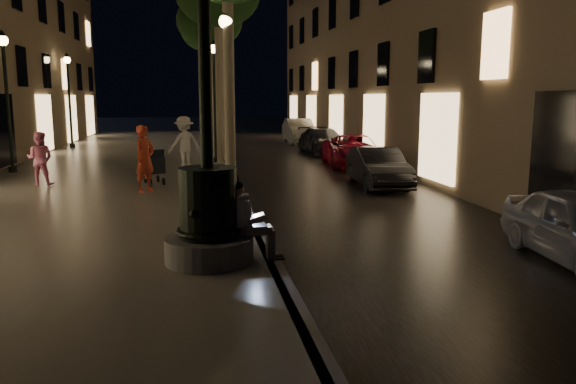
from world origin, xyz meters
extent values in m
plane|color=black|center=(0.00, 15.00, 0.00)|extent=(120.00, 120.00, 0.00)
cube|color=black|center=(3.00, 15.00, 0.01)|extent=(6.00, 45.00, 0.02)
cube|color=slate|center=(-4.00, 15.00, 0.10)|extent=(8.00, 45.00, 0.20)
cube|color=#59595B|center=(0.00, 15.00, 0.10)|extent=(0.25, 45.00, 0.20)
cylinder|color=#59595B|center=(-1.00, 2.00, 0.40)|extent=(1.40, 1.40, 0.40)
cylinder|color=black|center=(-1.00, 2.00, 1.15)|extent=(0.90, 0.90, 1.10)
torus|color=black|center=(-1.00, 2.00, 0.70)|extent=(1.04, 1.04, 0.10)
torus|color=black|center=(-1.00, 2.00, 1.55)|extent=(0.89, 0.89, 0.09)
cylinder|color=black|center=(-1.00, 2.00, 3.30)|extent=(0.20, 0.20, 3.20)
cube|color=tan|center=(-0.45, 2.00, 0.68)|extent=(0.33, 0.22, 0.17)
cube|color=white|center=(-0.51, 2.00, 1.00)|extent=(0.42, 0.24, 0.53)
sphere|color=tan|center=(-0.53, 2.00, 1.34)|extent=(0.20, 0.20, 0.20)
sphere|color=black|center=(-0.54, 2.00, 1.38)|extent=(0.20, 0.20, 0.20)
cube|color=tan|center=(-0.23, 1.92, 0.68)|extent=(0.43, 0.12, 0.13)
cube|color=tan|center=(-0.23, 2.08, 0.68)|extent=(0.43, 0.12, 0.13)
cube|color=tan|center=(-0.02, 1.92, 0.44)|extent=(0.12, 0.11, 0.48)
cube|color=tan|center=(-0.02, 2.08, 0.44)|extent=(0.12, 0.11, 0.48)
cube|color=black|center=(0.07, 1.92, 0.21)|extent=(0.24, 0.09, 0.03)
cube|color=black|center=(0.07, 2.08, 0.21)|extent=(0.24, 0.09, 0.03)
cube|color=black|center=(-0.21, 2.00, 0.76)|extent=(0.22, 0.31, 0.02)
cube|color=black|center=(-0.36, 2.00, 0.86)|extent=(0.08, 0.31, 0.20)
cube|color=#A2AEE8|center=(-0.34, 2.00, 0.86)|extent=(0.06, 0.28, 0.17)
cylinder|color=#6B604C|center=(-0.25, 8.00, 2.70)|extent=(0.28, 0.28, 5.00)
cylinder|color=#6B604C|center=(-0.20, 14.00, 2.75)|extent=(0.28, 0.28, 5.10)
cylinder|color=#6B604C|center=(-0.30, 20.00, 2.65)|extent=(0.28, 0.28, 4.90)
ellipsoid|color=black|center=(-0.30, 20.00, 6.20)|extent=(3.00, 3.00, 2.40)
cylinder|color=#6B604C|center=(-0.22, 26.00, 2.80)|extent=(0.28, 0.28, 5.20)
ellipsoid|color=black|center=(-0.22, 26.00, 6.50)|extent=(3.00, 3.00, 2.40)
cylinder|color=black|center=(-0.30, 8.00, 0.30)|extent=(0.28, 0.28, 0.20)
cylinder|color=black|center=(-0.30, 8.00, 2.40)|extent=(0.12, 0.12, 4.40)
sphere|color=#FFD88C|center=(-0.30, 8.00, 4.65)|extent=(0.36, 0.36, 0.36)
cone|color=black|center=(-0.30, 8.00, 4.90)|extent=(0.30, 0.30, 0.22)
cylinder|color=black|center=(-0.30, 16.00, 0.30)|extent=(0.28, 0.28, 0.20)
cylinder|color=black|center=(-0.30, 16.00, 2.40)|extent=(0.12, 0.12, 4.40)
sphere|color=#FFD88C|center=(-0.30, 16.00, 4.65)|extent=(0.36, 0.36, 0.36)
cone|color=black|center=(-0.30, 16.00, 4.90)|extent=(0.30, 0.30, 0.22)
cylinder|color=black|center=(-0.30, 24.00, 0.30)|extent=(0.28, 0.28, 0.20)
cylinder|color=black|center=(-0.30, 24.00, 2.40)|extent=(0.12, 0.12, 4.40)
sphere|color=#FFD88C|center=(-0.30, 24.00, 4.65)|extent=(0.36, 0.36, 0.36)
cone|color=black|center=(-0.30, 24.00, 4.90)|extent=(0.30, 0.30, 0.22)
cylinder|color=black|center=(-0.30, 32.00, 0.30)|extent=(0.28, 0.28, 0.20)
cylinder|color=black|center=(-0.30, 32.00, 2.40)|extent=(0.12, 0.12, 4.40)
sphere|color=#FFD88C|center=(-0.30, 32.00, 4.65)|extent=(0.36, 0.36, 0.36)
cone|color=black|center=(-0.30, 32.00, 4.90)|extent=(0.30, 0.30, 0.22)
cylinder|color=black|center=(-7.40, 14.00, 0.30)|extent=(0.28, 0.28, 0.20)
cylinder|color=black|center=(-7.40, 14.00, 2.40)|extent=(0.12, 0.12, 4.40)
sphere|color=#FFD88C|center=(-7.40, 14.00, 4.65)|extent=(0.36, 0.36, 0.36)
cone|color=black|center=(-7.40, 14.00, 4.90)|extent=(0.30, 0.30, 0.22)
cylinder|color=black|center=(-7.40, 24.00, 0.30)|extent=(0.28, 0.28, 0.20)
cylinder|color=black|center=(-7.40, 24.00, 2.40)|extent=(0.12, 0.12, 4.40)
sphere|color=#FFD88C|center=(-7.40, 24.00, 4.65)|extent=(0.36, 0.36, 0.36)
cone|color=black|center=(-7.40, 24.00, 4.90)|extent=(0.30, 0.30, 0.22)
cube|color=black|center=(-2.38, 10.39, 0.79)|extent=(0.71, 0.92, 0.48)
cube|color=black|center=(-2.26, 10.04, 1.12)|extent=(0.47, 0.31, 0.32)
cylinder|color=black|center=(-2.46, 10.03, 0.31)|extent=(0.11, 0.22, 0.22)
cylinder|color=black|center=(-2.09, 10.15, 0.31)|extent=(0.11, 0.22, 0.22)
cylinder|color=black|center=(-2.66, 10.64, 0.31)|extent=(0.11, 0.22, 0.22)
cylinder|color=black|center=(-2.29, 10.76, 0.31)|extent=(0.11, 0.22, 0.22)
cylinder|color=black|center=(-2.51, 10.80, 1.22)|extent=(0.18, 0.47, 0.30)
imported|color=black|center=(4.46, 9.91, 0.61)|extent=(1.53, 3.79, 1.22)
imported|color=maroon|center=(5.20, 15.16, 0.64)|extent=(2.60, 4.82, 1.28)
imported|color=#2A2A2E|center=(5.20, 20.58, 0.64)|extent=(1.99, 4.47, 1.27)
imported|color=#A4A49F|center=(5.20, 26.77, 0.75)|extent=(1.67, 4.60, 1.51)
imported|color=#C23E26|center=(-2.52, 9.09, 1.11)|extent=(0.76, 0.79, 1.83)
imported|color=pink|center=(-5.67, 10.76, 0.99)|extent=(0.85, 0.70, 1.58)
imported|color=silver|center=(-1.51, 13.92, 1.15)|extent=(1.42, 1.19, 1.90)
imported|color=black|center=(-0.75, 8.76, 0.63)|extent=(1.69, 0.82, 0.85)
camera|label=1|loc=(-1.22, -6.68, 2.77)|focal=35.00mm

